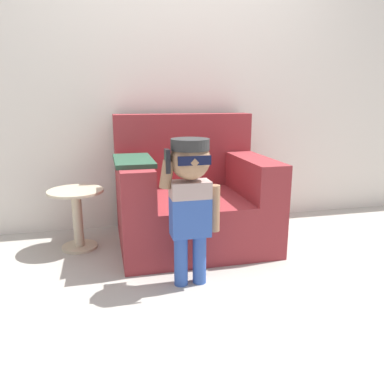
% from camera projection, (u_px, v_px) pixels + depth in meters
% --- Properties ---
extents(ground_plane, '(10.00, 10.00, 0.00)m').
position_uv_depth(ground_plane, '(195.00, 251.00, 2.74)').
color(ground_plane, '#ADA89E').
extents(wall_back, '(10.00, 0.05, 2.60)m').
position_uv_depth(wall_back, '(174.00, 72.00, 3.10)').
color(wall_back, silver).
rests_on(wall_back, ground_plane).
extents(armchair, '(1.13, 0.92, 0.97)m').
position_uv_depth(armchair, '(191.00, 198.00, 2.87)').
color(armchair, maroon).
rests_on(armchair, ground_plane).
extents(person_child, '(0.36, 0.27, 0.87)m').
position_uv_depth(person_child, '(190.00, 190.00, 2.13)').
color(person_child, '#3356AD').
rests_on(person_child, ground_plane).
extents(side_table, '(0.40, 0.40, 0.45)m').
position_uv_depth(side_table, '(77.00, 213.00, 2.73)').
color(side_table, beige).
rests_on(side_table, ground_plane).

